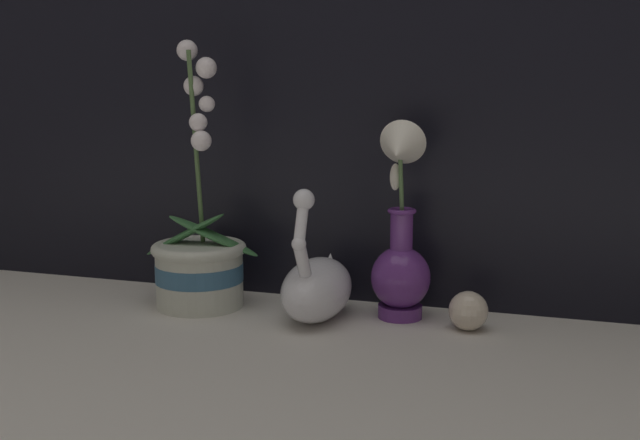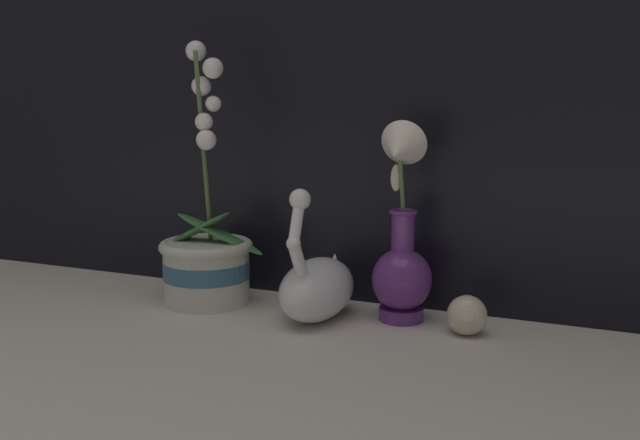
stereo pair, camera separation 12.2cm
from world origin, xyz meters
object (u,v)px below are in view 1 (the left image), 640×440
swan_figurine (318,286)px  blue_vase (400,250)px  glass_sphere (468,311)px  orchid_potted_plant (199,260)px

swan_figurine → blue_vase: bearing=18.7°
blue_vase → glass_sphere: bearing=-13.1°
orchid_potted_plant → glass_sphere: orchid_potted_plant is taller
glass_sphere → orchid_potted_plant: bearing=-179.3°
blue_vase → swan_figurine: bearing=-161.3°
orchid_potted_plant → swan_figurine: 0.23m
orchid_potted_plant → swan_figurine: orchid_potted_plant is taller
swan_figurine → blue_vase: blue_vase is taller
orchid_potted_plant → glass_sphere: size_ratio=7.33×
orchid_potted_plant → blue_vase: 0.36m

